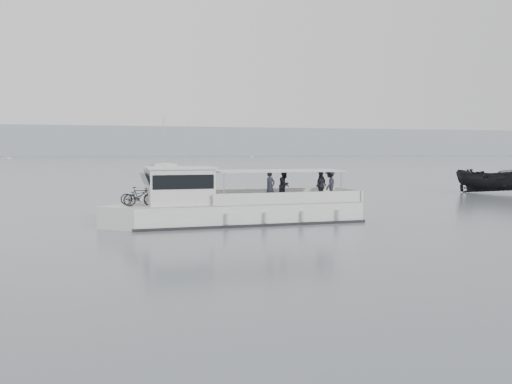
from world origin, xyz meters
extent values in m
plane|color=#505A5F|center=(0.00, 0.00, 0.00)|extent=(1400.00, 1400.00, 0.00)
cube|color=#939EA8|center=(0.00, 560.00, 14.00)|extent=(1400.00, 90.00, 28.00)
cube|color=white|center=(4.25, -0.20, 0.44)|extent=(11.80, 3.45, 1.27)
cube|color=white|center=(-1.60, -0.36, 0.44)|extent=(3.18, 3.18, 1.27)
cube|color=beige|center=(4.25, -0.20, 1.07)|extent=(11.80, 3.45, 0.06)
cube|color=black|center=(4.25, -0.20, 0.05)|extent=(12.00, 3.58, 0.18)
cube|color=white|center=(5.97, 1.36, 1.37)|extent=(7.81, 0.32, 0.59)
cube|color=white|center=(6.05, -1.65, 1.37)|extent=(7.81, 0.32, 0.59)
cube|color=white|center=(10.06, -0.03, 1.37)|extent=(0.19, 3.13, 0.59)
cube|color=white|center=(0.74, -0.30, 1.95)|extent=(3.20, 2.72, 1.76)
cube|color=black|center=(-0.77, -0.34, 2.10)|extent=(0.62, 2.46, 1.13)
cube|color=black|center=(0.74, -0.30, 2.25)|extent=(3.00, 2.76, 0.68)
cube|color=white|center=(0.74, -0.30, 2.88)|extent=(3.40, 2.92, 0.10)
cube|color=silver|center=(5.81, -0.15, 2.69)|extent=(6.72, 3.11, 0.08)
cylinder|color=silver|center=(2.73, -1.61, 1.88)|extent=(0.06, 0.06, 1.61)
cylinder|color=silver|center=(2.65, 1.13, 1.88)|extent=(0.06, 0.06, 1.61)
cylinder|color=silver|center=(8.98, -1.43, 1.88)|extent=(0.06, 0.06, 1.61)
cylinder|color=silver|center=(8.90, 1.30, 1.88)|extent=(0.06, 0.06, 1.61)
cylinder|color=silver|center=(0.13, 0.57, 4.15)|extent=(0.03, 0.03, 2.54)
cylinder|color=silver|center=(1.15, -0.97, 3.95)|extent=(0.03, 0.03, 2.15)
cylinder|color=silver|center=(2.84, -1.96, 0.49)|extent=(0.24, 0.24, 0.49)
cylinder|color=silver|center=(4.79, -1.90, 0.49)|extent=(0.24, 0.24, 0.49)
cylinder|color=silver|center=(6.74, -1.85, 0.49)|extent=(0.24, 0.24, 0.49)
cylinder|color=silver|center=(8.69, -1.79, 0.49)|extent=(0.24, 0.24, 0.49)
imported|color=black|center=(-1.22, 0.04, 1.51)|extent=(1.69, 0.63, 0.88)
imported|color=black|center=(-1.20, -0.74, 1.54)|extent=(1.56, 0.48, 0.93)
imported|color=#242730|center=(5.25, -1.05, 1.89)|extent=(0.71, 0.64, 1.64)
imported|color=#242730|center=(6.58, 0.55, 1.89)|extent=(1.00, 1.00, 1.64)
imported|color=#242730|center=(8.17, -0.67, 1.89)|extent=(1.00, 0.92, 1.64)
imported|color=#242730|center=(9.12, 0.33, 1.89)|extent=(1.14, 1.21, 1.64)
imported|color=black|center=(30.78, 14.33, 1.15)|extent=(6.11, 5.40, 2.31)
cube|color=white|center=(-47.44, 310.52, 0.30)|extent=(5.90, 6.34, 0.75)
cube|color=white|center=(-47.44, 310.52, 0.62)|extent=(2.90, 2.94, 0.45)
cylinder|color=silver|center=(-47.44, 310.52, 4.21)|extent=(0.08, 0.08, 7.23)
cube|color=white|center=(108.65, 366.69, 0.30)|extent=(3.89, 6.42, 0.75)
cube|color=white|center=(108.65, 366.69, 0.62)|extent=(2.33, 2.59, 0.45)
cube|color=white|center=(14.65, 117.66, 0.30)|extent=(6.82, 4.55, 0.75)
cube|color=white|center=(14.65, 117.66, 0.62)|extent=(2.83, 2.60, 0.45)
cylinder|color=silver|center=(14.65, 117.66, 4.19)|extent=(0.08, 0.08, 7.19)
camera|label=1|loc=(-3.45, -28.35, 3.66)|focal=40.00mm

